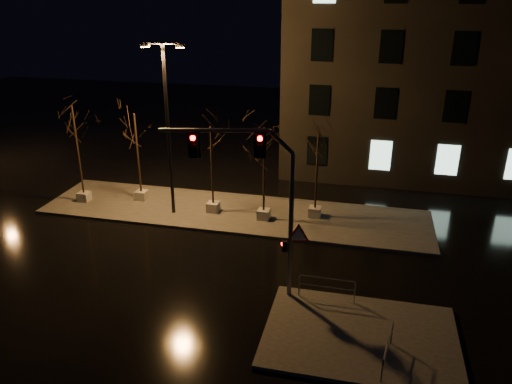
# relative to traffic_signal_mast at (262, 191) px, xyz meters

# --- Properties ---
(ground) EXTENTS (90.00, 90.00, 0.00)m
(ground) POSITION_rel_traffic_signal_mast_xyz_m (-3.38, 1.73, -4.78)
(ground) COLOR black
(ground) RESTS_ON ground
(median) EXTENTS (22.00, 5.00, 0.15)m
(median) POSITION_rel_traffic_signal_mast_xyz_m (-3.38, 7.73, -4.70)
(median) COLOR #413F3A
(median) RESTS_ON ground
(sidewalk_corner) EXTENTS (7.00, 5.00, 0.15)m
(sidewalk_corner) POSITION_rel_traffic_signal_mast_xyz_m (4.12, -1.77, -4.70)
(sidewalk_corner) COLOR #413F3A
(sidewalk_corner) RESTS_ON ground
(building) EXTENTS (25.00, 12.00, 15.00)m
(building) POSITION_rel_traffic_signal_mast_xyz_m (10.62, 19.73, 2.72)
(building) COLOR black
(building) RESTS_ON ground
(tree_0) EXTENTS (1.80, 1.80, 5.93)m
(tree_0) POSITION_rel_traffic_signal_mast_xyz_m (-12.44, 7.17, -0.13)
(tree_0) COLOR #ABAA9F
(tree_0) RESTS_ON median
(tree_1) EXTENTS (1.80, 1.80, 5.39)m
(tree_1) POSITION_rel_traffic_signal_mast_xyz_m (-9.20, 8.14, -0.54)
(tree_1) COLOR #ABAA9F
(tree_1) RESTS_ON median
(tree_2) EXTENTS (1.80, 1.80, 5.07)m
(tree_2) POSITION_rel_traffic_signal_mast_xyz_m (-4.47, 7.46, -0.78)
(tree_2) COLOR #ABAA9F
(tree_2) RESTS_ON median
(tree_3) EXTENTS (1.80, 1.80, 5.30)m
(tree_3) POSITION_rel_traffic_signal_mast_xyz_m (-1.47, 7.14, -0.61)
(tree_3) COLOR #ABAA9F
(tree_3) RESTS_ON median
(tree_4) EXTENTS (1.80, 1.80, 4.91)m
(tree_4) POSITION_rel_traffic_signal_mast_xyz_m (1.23, 8.12, -0.90)
(tree_4) COLOR #ABAA9F
(tree_4) RESTS_ON median
(traffic_signal_mast) EXTENTS (5.68, 1.19, 7.05)m
(traffic_signal_mast) POSITION_rel_traffic_signal_mast_xyz_m (0.00, 0.00, 0.00)
(traffic_signal_mast) COLOR #5B5D63
(traffic_signal_mast) RESTS_ON sidewalk_corner
(streetlight_main) EXTENTS (2.32, 0.44, 9.29)m
(streetlight_main) POSITION_rel_traffic_signal_mast_xyz_m (-6.64, 6.85, 0.73)
(streetlight_main) COLOR black
(streetlight_main) RESTS_ON median
(guard_rail_a) EXTENTS (2.30, 0.07, 0.99)m
(guard_rail_a) POSITION_rel_traffic_signal_mast_xyz_m (2.66, 0.23, -3.98)
(guard_rail_a) COLOR #5B5D63
(guard_rail_a) RESTS_ON sidewalk_corner
(guard_rail_b) EXTENTS (0.39, 2.04, 0.98)m
(guard_rail_b) POSITION_rel_traffic_signal_mast_xyz_m (5.03, -3.02, -4.00)
(guard_rail_b) COLOR #5B5D63
(guard_rail_b) RESTS_ON sidewalk_corner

